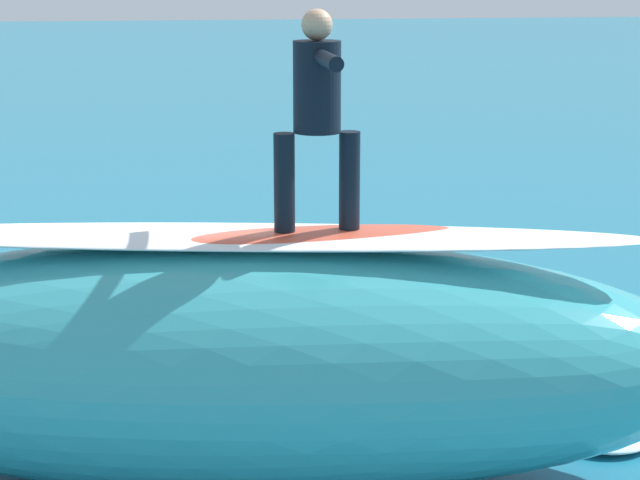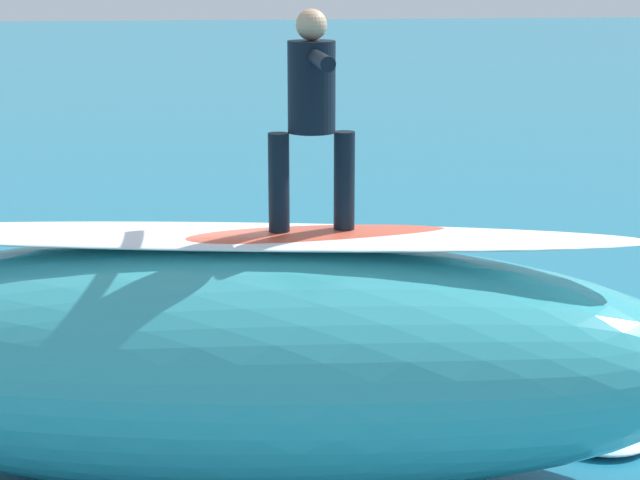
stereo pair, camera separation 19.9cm
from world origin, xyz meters
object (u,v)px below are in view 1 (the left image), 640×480
Objects in this scene: surfer_riding at (317,104)px; surfboard_paddling at (322,316)px; surfer_paddling at (318,305)px; surfboard_riding at (317,236)px.

surfboard_paddling is at bearing -100.39° from surfer_riding.
surfer_riding reaches higher than surfboard_paddling.
surfer_riding reaches higher than surfer_paddling.
surfer_riding is (-0.00, 0.00, 0.96)m from surfboard_riding.
surfer_paddling is at bearing -99.72° from surfboard_riding.
surfboard_riding is at bearing -1.97° from surfer_riding.
surfboard_riding reaches higher than surfer_paddling.
surfer_paddling reaches higher than surfboard_paddling.
surfboard_riding reaches higher than surfboard_paddling.
surfer_riding is 4.59m from surfer_paddling.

